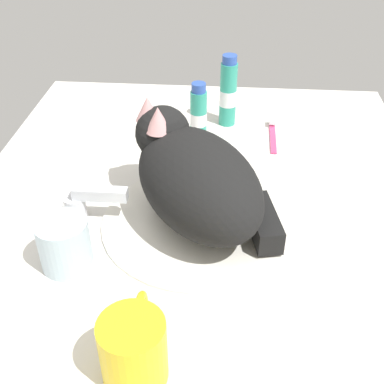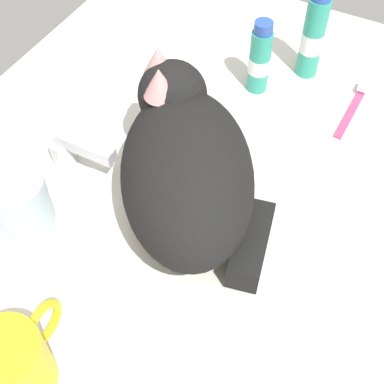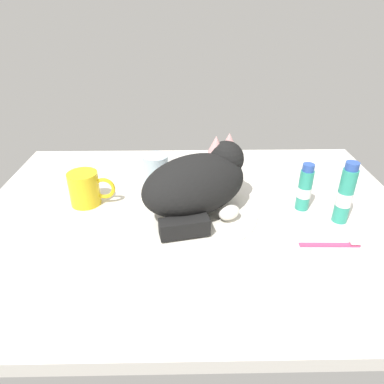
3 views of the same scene
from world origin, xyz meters
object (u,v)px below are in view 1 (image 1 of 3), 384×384
at_px(coffee_mug, 134,348).
at_px(toothpaste_bottle, 198,114).
at_px(toothbrush, 273,134).
at_px(faucet, 83,205).
at_px(cat, 195,176).
at_px(mouthwash_bottle, 228,93).
at_px(rinse_cup, 64,244).

height_order(coffee_mug, toothpaste_bottle, toothpaste_bottle).
bearing_deg(toothbrush, faucet, 132.74).
relative_size(faucet, toothbrush, 1.02).
height_order(cat, mouthwash_bottle, cat).
bearing_deg(toothpaste_bottle, toothbrush, -80.82).
height_order(faucet, mouthwash_bottle, mouthwash_bottle).
bearing_deg(coffee_mug, toothbrush, -18.18).
relative_size(cat, toothpaste_bottle, 2.56).
relative_size(coffee_mug, toothbrush, 0.90).
xyz_separation_m(faucet, toothpaste_bottle, (0.28, -0.17, 0.03)).
bearing_deg(toothpaste_bottle, mouthwash_bottle, -37.70).
xyz_separation_m(rinse_cup, mouthwash_bottle, (0.46, -0.23, 0.03)).
xyz_separation_m(cat, rinse_cup, (-0.12, 0.18, -0.05)).
distance_m(coffee_mug, mouthwash_bottle, 0.64).
bearing_deg(toothpaste_bottle, coffee_mug, 176.44).
relative_size(cat, mouthwash_bottle, 2.05).
distance_m(faucet, rinse_cup, 0.11).
bearing_deg(toothbrush, coffee_mug, 161.82).
height_order(rinse_cup, toothpaste_bottle, toothpaste_bottle).
distance_m(cat, rinse_cup, 0.22).
distance_m(cat, toothbrush, 0.34).
xyz_separation_m(cat, toothpaste_bottle, (0.27, 0.01, -0.03)).
distance_m(cat, toothpaste_bottle, 0.27).
height_order(cat, toothbrush, cat).
bearing_deg(mouthwash_bottle, cat, 172.35).
xyz_separation_m(faucet, toothbrush, (0.30, -0.33, -0.02)).
bearing_deg(faucet, coffee_mug, -154.26).
xyz_separation_m(rinse_cup, toothpaste_bottle, (0.39, -0.17, 0.02)).
relative_size(faucet, rinse_cup, 1.72).
xyz_separation_m(toothpaste_bottle, mouthwash_bottle, (0.08, -0.06, 0.01)).
distance_m(cat, mouthwash_bottle, 0.35).
relative_size(cat, coffee_mug, 2.68).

